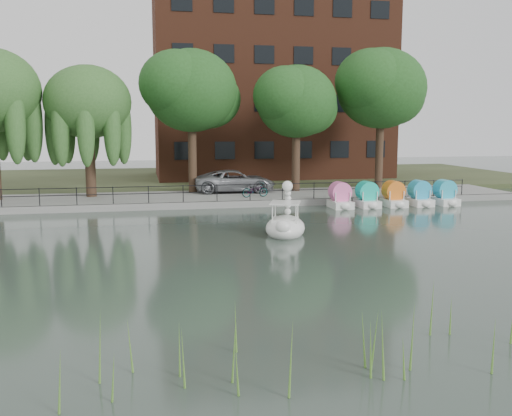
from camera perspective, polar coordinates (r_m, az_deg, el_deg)
name	(u,v)px	position (r m, az deg, el deg)	size (l,w,h in m)	color
ground_plane	(264,259)	(21.16, 0.82, -5.07)	(120.00, 120.00, 0.00)	#425048
promenade	(211,199)	(36.68, -4.48, 0.95)	(40.00, 6.00, 0.40)	gray
kerb	(218,205)	(33.78, -3.87, 0.32)	(40.00, 0.25, 0.40)	gray
land_strip	(192,179)	(50.52, -6.41, 2.94)	(60.00, 22.00, 0.36)	#47512D
railing	(217,189)	(33.85, -3.93, 1.95)	(32.00, 0.05, 1.00)	black
apartment_building	(270,73)	(51.54, 1.42, 13.31)	(20.00, 10.07, 18.00)	#4C1E16
willow_mid	(88,103)	(37.27, -16.49, 10.08)	(5.32, 5.32, 8.15)	#473323
broadleaf_center	(191,91)	(38.32, -6.48, 11.52)	(6.00, 6.00, 9.25)	#473323
broadleaf_right	(296,102)	(39.04, 4.07, 10.50)	(5.40, 5.40, 8.32)	#473323
broadleaf_far	(381,89)	(42.20, 12.43, 11.55)	(6.30, 6.30, 9.71)	#473323
minivan	(235,179)	(38.26, -2.11, 2.87)	(6.17, 2.84, 1.72)	gray
bicycle	(255,189)	(35.68, -0.11, 1.90)	(1.72, 0.60, 1.00)	gray
swan_boat	(285,223)	(25.62, 2.96, -1.54)	(2.57, 3.19, 2.35)	white
pedal_boat_row	(394,196)	(35.44, 13.59, 1.15)	(7.95, 1.70, 1.40)	white
reed_bank	(450,328)	(13.10, 18.79, -11.34)	(24.00, 2.40, 1.20)	#669938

